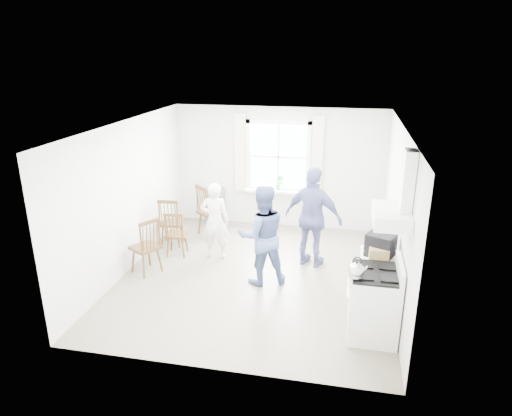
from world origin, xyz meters
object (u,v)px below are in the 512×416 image
(person_mid, at_px, (262,235))
(gas_stove, at_px, (374,303))
(person_right, at_px, (313,218))
(stereo_stack, at_px, (381,245))
(low_cabinet, at_px, (376,281))
(windsor_chair_b, at_px, (170,218))
(person_left, at_px, (215,221))
(windsor_chair_a, at_px, (175,230))
(windsor_chair_c, at_px, (148,241))

(person_mid, bearing_deg, gas_stove, 123.57)
(person_mid, relative_size, person_right, 0.93)
(stereo_stack, bearing_deg, low_cabinet, 94.25)
(windsor_chair_b, relative_size, person_right, 0.55)
(person_mid, xyz_separation_m, person_right, (0.76, 0.82, 0.06))
(stereo_stack, height_order, person_mid, person_mid)
(stereo_stack, height_order, windsor_chair_b, stereo_stack)
(low_cabinet, xyz_separation_m, person_left, (-2.86, 1.25, 0.28))
(person_left, height_order, person_mid, person_mid)
(gas_stove, xyz_separation_m, low_cabinet, (0.07, 0.70, -0.03))
(stereo_stack, distance_m, windsor_chair_a, 3.83)
(person_left, bearing_deg, gas_stove, 140.61)
(stereo_stack, xyz_separation_m, windsor_chair_b, (-3.88, 1.61, -0.46))
(gas_stove, height_order, windsor_chair_a, gas_stove)
(windsor_chair_a, bearing_deg, person_right, 3.82)
(stereo_stack, distance_m, person_left, 3.17)
(stereo_stack, bearing_deg, windsor_chair_b, 157.40)
(person_right, bearing_deg, person_left, 19.57)
(person_mid, height_order, person_right, person_right)
(stereo_stack, bearing_deg, windsor_chair_a, 161.95)
(person_left, bearing_deg, person_right, 176.73)
(gas_stove, height_order, low_cabinet, gas_stove)
(windsor_chair_c, bearing_deg, person_left, 43.92)
(low_cabinet, distance_m, person_left, 3.14)
(gas_stove, height_order, person_mid, person_mid)
(gas_stove, distance_m, person_right, 2.27)
(windsor_chair_a, bearing_deg, person_mid, -20.20)
(person_mid, bearing_deg, windsor_chair_c, -19.90)
(low_cabinet, relative_size, windsor_chair_b, 0.91)
(gas_stove, relative_size, low_cabinet, 1.24)
(windsor_chair_c, bearing_deg, person_right, 18.81)
(windsor_chair_b, bearing_deg, person_mid, -28.10)
(gas_stove, distance_m, stereo_stack, 0.87)
(person_mid, distance_m, person_right, 1.12)
(low_cabinet, bearing_deg, person_left, 156.35)
(gas_stove, bearing_deg, person_right, 116.66)
(low_cabinet, distance_m, stereo_stack, 0.62)
(low_cabinet, relative_size, person_mid, 0.53)
(gas_stove, xyz_separation_m, stereo_stack, (0.07, 0.64, 0.58))
(stereo_stack, relative_size, windsor_chair_b, 0.48)
(windsor_chair_c, relative_size, person_mid, 0.61)
(gas_stove, distance_m, person_left, 3.42)
(stereo_stack, bearing_deg, person_left, 155.45)
(windsor_chair_a, bearing_deg, gas_stove, -27.24)
(windsor_chair_a, distance_m, windsor_chair_b, 0.52)
(windsor_chair_a, relative_size, windsor_chair_b, 0.90)
(low_cabinet, height_order, person_mid, person_mid)
(windsor_chair_c, xyz_separation_m, person_left, (0.92, 0.89, 0.10))
(low_cabinet, height_order, person_left, person_left)
(stereo_stack, bearing_deg, person_right, 128.57)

